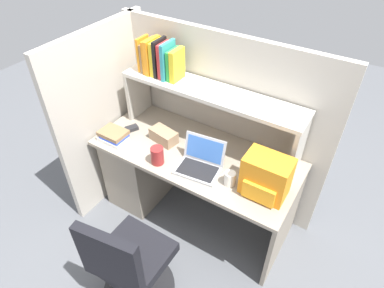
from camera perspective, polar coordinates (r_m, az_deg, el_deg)
name	(u,v)px	position (r m, az deg, el deg)	size (l,w,h in m)	color
ground_plane	(195,213)	(3.08, 0.51, -11.71)	(8.00, 8.00, 0.00)	#595B60
desk	(158,165)	(2.94, -5.93, -3.55)	(1.60, 0.70, 0.73)	gray
cubicle_partition_rear	(219,123)	(2.78, 4.73, 3.62)	(1.84, 0.05, 1.55)	#BCB5A8
cubicle_partition_left	(108,117)	(2.93, -14.24, 4.55)	(0.05, 1.06, 1.55)	#BCB5A8
overhead_hutch	(210,102)	(2.48, 3.11, 7.28)	(1.44, 0.28, 0.45)	#BCB7AC
reference_books_on_shelf	(161,59)	(2.58, -5.43, 14.35)	(0.35, 0.18, 0.29)	orange
laptop	(200,162)	(2.39, 1.47, -3.15)	(0.34, 0.29, 0.22)	#B7BABF
backpack	(266,177)	(2.21, 12.57, -5.57)	(0.30, 0.22, 0.29)	orange
computer_mouse	(132,128)	(2.81, -10.32, 2.66)	(0.06, 0.10, 0.03)	#262628
paper_cup	(230,179)	(2.29, 6.51, -5.93)	(0.08, 0.08, 0.10)	white
tissue_box	(164,136)	(2.64, -4.89, 1.42)	(0.22, 0.12, 0.10)	#9E7F60
snack_canister	(157,155)	(2.43, -5.98, -1.97)	(0.10, 0.10, 0.14)	maroon
desk_book_stack	(113,136)	(2.71, -13.35, 1.37)	(0.23, 0.17, 0.08)	white
office_chair	(130,267)	(2.36, -10.64, -20.08)	(0.52, 0.52, 0.93)	black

